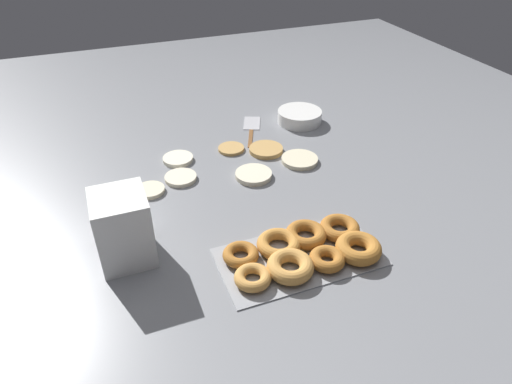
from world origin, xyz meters
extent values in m
plane|color=gray|center=(0.00, 0.00, 0.00)|extent=(3.00, 3.00, 0.00)
cylinder|color=tan|center=(0.05, 0.20, 0.01)|extent=(0.09, 0.09, 0.01)
cylinder|color=beige|center=(-0.25, 0.05, 0.01)|extent=(0.09, 0.09, 0.01)
cylinder|color=silver|center=(-0.13, 0.19, 0.01)|extent=(0.10, 0.10, 0.01)
cylinder|color=tan|center=(0.16, 0.14, 0.01)|extent=(0.11, 0.11, 0.02)
cylinder|color=beige|center=(-0.15, 0.08, 0.01)|extent=(0.10, 0.10, 0.01)
cylinder|color=beige|center=(0.06, 0.01, 0.01)|extent=(0.11, 0.11, 0.02)
cylinder|color=beige|center=(0.23, 0.04, 0.01)|extent=(0.12, 0.12, 0.01)
cube|color=#93969B|center=(0.04, -0.37, 0.00)|extent=(0.40, 0.21, 0.01)
torus|color=#D19347|center=(-0.10, -0.41, 0.02)|extent=(0.09, 0.09, 0.03)
torus|color=#D19347|center=(-0.01, -0.41, 0.02)|extent=(0.11, 0.11, 0.03)
torus|color=#AD6B28|center=(0.09, -0.42, 0.02)|extent=(0.09, 0.09, 0.03)
torus|color=#B7752D|center=(0.17, -0.41, 0.02)|extent=(0.11, 0.11, 0.04)
torus|color=#AD6B28|center=(-0.10, -0.33, 0.02)|extent=(0.09, 0.09, 0.03)
torus|color=#C68438|center=(0.00, -0.33, 0.02)|extent=(0.11, 0.11, 0.03)
torus|color=#AD6B28|center=(0.08, -0.32, 0.02)|extent=(0.11, 0.11, 0.03)
torus|color=#AD6B28|center=(0.17, -0.33, 0.02)|extent=(0.10, 0.10, 0.03)
cylinder|color=white|center=(0.36, 0.31, 0.02)|extent=(0.17, 0.17, 0.05)
cube|color=white|center=(-0.35, -0.21, 0.01)|extent=(0.13, 0.13, 0.03)
cube|color=white|center=(-0.35, -0.21, 0.04)|extent=(0.13, 0.13, 0.03)
cube|color=white|center=(-0.35, -0.21, 0.07)|extent=(0.13, 0.13, 0.03)
cube|color=white|center=(-0.35, -0.21, 0.10)|extent=(0.13, 0.13, 0.03)
cube|color=white|center=(-0.35, -0.21, 0.13)|extent=(0.13, 0.13, 0.03)
cube|color=white|center=(-0.35, -0.21, 0.16)|extent=(0.13, 0.13, 0.03)
cube|color=brown|center=(0.14, 0.25, 0.00)|extent=(0.06, 0.13, 0.01)
cube|color=#BCBCC1|center=(0.19, 0.36, 0.00)|extent=(0.10, 0.12, 0.01)
camera|label=1|loc=(-0.36, -1.10, 0.77)|focal=32.00mm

